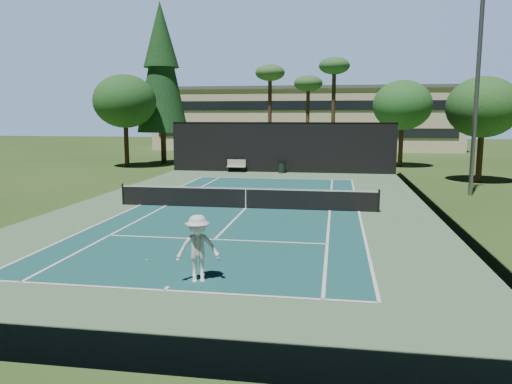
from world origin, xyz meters
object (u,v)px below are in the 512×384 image
at_px(tennis_net, 246,197).
at_px(tennis_ball_b, 177,197).
at_px(trash_bin, 282,167).
at_px(tennis_ball_d, 181,198).
at_px(player, 198,249).
at_px(tennis_ball_c, 291,195).
at_px(tennis_ball_a, 147,260).
at_px(park_bench, 236,165).

xyz_separation_m(tennis_net, tennis_ball_b, (-4.37, 2.51, -0.52)).
height_order(tennis_ball_b, trash_bin, trash_bin).
bearing_deg(tennis_ball_d, player, -70.34).
bearing_deg(tennis_ball_c, tennis_ball_d, -160.40).
bearing_deg(trash_bin, tennis_ball_a, -93.62).
bearing_deg(trash_bin, tennis_ball_b, -109.07).
bearing_deg(park_bench, tennis_ball_c, -64.21).
bearing_deg(park_bench, trash_bin, -2.26).
xyz_separation_m(tennis_net, trash_bin, (0.11, 15.48, -0.08)).
relative_size(tennis_ball_a, tennis_ball_c, 0.87).
bearing_deg(player, tennis_net, 75.23).
xyz_separation_m(tennis_net, player, (0.68, -11.02, 0.38)).
distance_m(tennis_net, tennis_ball_c, 4.72).
height_order(tennis_ball_a, tennis_ball_c, tennis_ball_c).
bearing_deg(tennis_ball_c, tennis_ball_a, -103.62).
bearing_deg(tennis_ball_b, park_bench, 86.70).
xyz_separation_m(tennis_net, tennis_ball_c, (1.85, 4.31, -0.52)).
height_order(tennis_ball_d, trash_bin, trash_bin).
bearing_deg(tennis_ball_c, trash_bin, 98.87).
xyz_separation_m(tennis_ball_b, tennis_ball_c, (6.23, 1.79, 0.00)).
bearing_deg(tennis_ball_a, tennis_ball_d, 102.56).
xyz_separation_m(player, trash_bin, (-0.57, 26.50, -0.46)).
bearing_deg(tennis_net, park_bench, 103.03).
relative_size(tennis_ball_a, tennis_ball_b, 0.92).
bearing_deg(player, park_bench, 80.86).
height_order(tennis_net, park_bench, tennis_net).
relative_size(player, park_bench, 1.25).
height_order(player, tennis_ball_a, player).
xyz_separation_m(tennis_ball_a, trash_bin, (1.57, 24.85, 0.44)).
bearing_deg(tennis_ball_a, player, -37.43).
bearing_deg(park_bench, player, -80.84).
bearing_deg(tennis_net, tennis_ball_b, 150.11).
xyz_separation_m(tennis_net, tennis_ball_a, (-1.46, -9.38, -0.52)).
height_order(tennis_ball_c, trash_bin, trash_bin).
relative_size(tennis_ball_c, park_bench, 0.05).
xyz_separation_m(player, tennis_ball_c, (1.17, 15.32, -0.90)).
distance_m(player, tennis_ball_a, 2.85).
xyz_separation_m(tennis_ball_b, tennis_ball_d, (0.33, -0.31, -0.00)).
distance_m(tennis_ball_b, park_bench, 13.14).
bearing_deg(tennis_ball_a, park_bench, 94.93).
relative_size(tennis_net, tennis_ball_a, 190.98).
relative_size(player, tennis_ball_b, 25.60).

